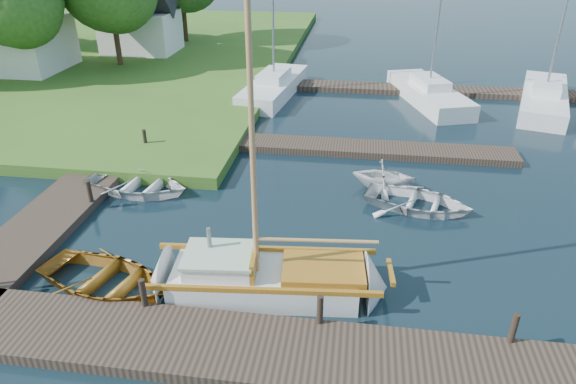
# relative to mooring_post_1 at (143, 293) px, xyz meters

# --- Properties ---
(ground) EXTENTS (160.00, 160.00, 0.00)m
(ground) POSITION_rel_mooring_post_1_xyz_m (3.00, 5.00, -0.70)
(ground) COLOR black
(ground) RESTS_ON ground
(near_dock) EXTENTS (18.00, 2.20, 0.30)m
(near_dock) POSITION_rel_mooring_post_1_xyz_m (3.00, -1.00, -0.55)
(near_dock) COLOR black
(near_dock) RESTS_ON ground
(left_dock) EXTENTS (2.20, 18.00, 0.30)m
(left_dock) POSITION_rel_mooring_post_1_xyz_m (-5.00, 7.00, -0.55)
(left_dock) COLOR black
(left_dock) RESTS_ON ground
(far_dock) EXTENTS (14.00, 1.60, 0.30)m
(far_dock) POSITION_rel_mooring_post_1_xyz_m (5.00, 11.50, -0.55)
(far_dock) COLOR black
(far_dock) RESTS_ON ground
(pontoon) EXTENTS (30.00, 1.60, 0.30)m
(pontoon) POSITION_rel_mooring_post_1_xyz_m (13.00, 21.00, -0.55)
(pontoon) COLOR black
(pontoon) RESTS_ON ground
(mooring_post_1) EXTENTS (0.16, 0.16, 0.80)m
(mooring_post_1) POSITION_rel_mooring_post_1_xyz_m (0.00, 0.00, 0.00)
(mooring_post_1) COLOR black
(mooring_post_1) RESTS_ON near_dock
(mooring_post_2) EXTENTS (0.16, 0.16, 0.80)m
(mooring_post_2) POSITION_rel_mooring_post_1_xyz_m (4.50, 0.00, 0.00)
(mooring_post_2) COLOR black
(mooring_post_2) RESTS_ON near_dock
(mooring_post_3) EXTENTS (0.16, 0.16, 0.80)m
(mooring_post_3) POSITION_rel_mooring_post_1_xyz_m (9.00, 0.00, 0.00)
(mooring_post_3) COLOR black
(mooring_post_3) RESTS_ON near_dock
(mooring_post_4) EXTENTS (0.16, 0.16, 0.80)m
(mooring_post_4) POSITION_rel_mooring_post_1_xyz_m (-4.00, 5.00, 0.00)
(mooring_post_4) COLOR black
(mooring_post_4) RESTS_ON left_dock
(mooring_post_5) EXTENTS (0.16, 0.16, 0.80)m
(mooring_post_5) POSITION_rel_mooring_post_1_xyz_m (-4.00, 10.00, 0.00)
(mooring_post_5) COLOR black
(mooring_post_5) RESTS_ON left_dock
(sailboat) EXTENTS (7.30, 2.61, 9.83)m
(sailboat) POSITION_rel_mooring_post_1_xyz_m (3.03, 1.41, -0.36)
(sailboat) COLOR silver
(sailboat) RESTS_ON ground
(dinghy) EXTENTS (4.62, 3.82, 0.83)m
(dinghy) POSITION_rel_mooring_post_1_xyz_m (-1.53, 0.88, -0.29)
(dinghy) COLOR brown
(dinghy) RESTS_ON ground
(tender_a) EXTENTS (4.36, 3.40, 0.82)m
(tender_a) POSITION_rel_mooring_post_1_xyz_m (-2.92, 6.49, -0.29)
(tender_a) COLOR silver
(tender_a) RESTS_ON ground
(tender_c) EXTENTS (4.31, 3.58, 0.77)m
(tender_c) POSITION_rel_mooring_post_1_xyz_m (7.41, 6.67, -0.32)
(tender_c) COLOR silver
(tender_c) RESTS_ON ground
(tender_d) EXTENTS (2.55, 2.26, 1.25)m
(tender_d) POSITION_rel_mooring_post_1_xyz_m (6.23, 8.10, -0.07)
(tender_d) COLOR silver
(tender_d) RESTS_ON ground
(marina_boat_0) EXTENTS (3.16, 7.92, 9.78)m
(marina_boat_0) POSITION_rel_mooring_post_1_xyz_m (0.13, 19.28, -0.14)
(marina_boat_0) COLOR silver
(marina_boat_0) RESTS_ON ground
(marina_boat_2) EXTENTS (4.40, 7.74, 10.41)m
(marina_boat_2) POSITION_rel_mooring_post_1_xyz_m (8.94, 19.19, -0.13)
(marina_boat_2) COLOR silver
(marina_boat_2) RESTS_ON ground
(marina_boat_4) EXTENTS (4.52, 8.75, 11.20)m
(marina_boat_4) POSITION_rel_mooring_post_1_xyz_m (15.12, 19.24, -0.13)
(marina_boat_4) COLOR silver
(marina_boat_4) RESTS_ON ground
(house_a) EXTENTS (6.30, 5.00, 6.29)m
(house_a) POSITION_rel_mooring_post_1_xyz_m (-17.00, 21.00, 2.26)
(house_a) COLOR white
(house_a) RESTS_ON shore
(house_c) EXTENTS (5.25, 4.00, 5.28)m
(house_c) POSITION_rel_mooring_post_1_xyz_m (-11.00, 27.00, 1.88)
(house_c) COLOR white
(house_c) RESTS_ON shore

